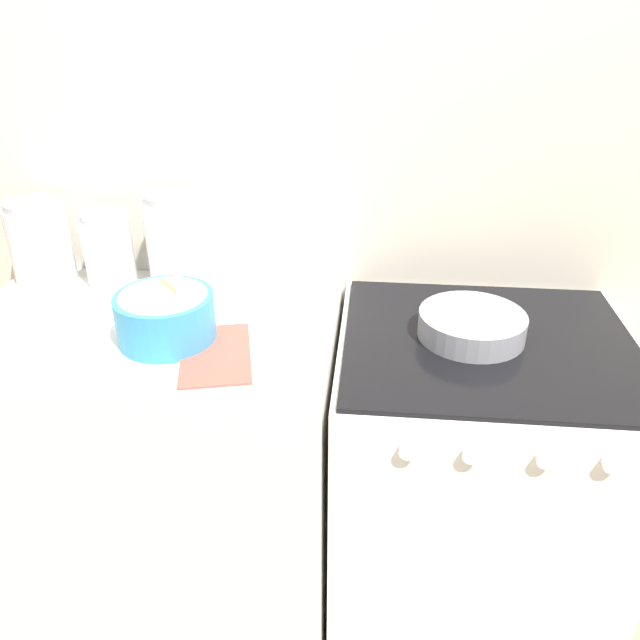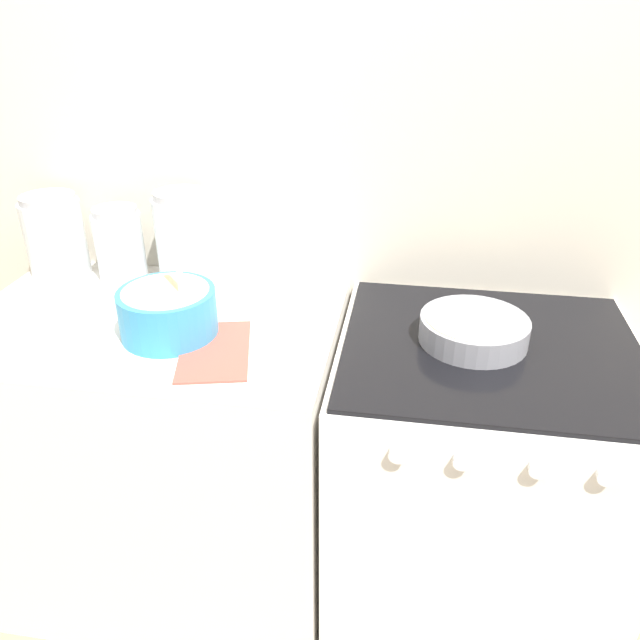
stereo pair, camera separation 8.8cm
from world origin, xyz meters
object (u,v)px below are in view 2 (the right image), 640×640
at_px(mixing_bowl, 168,310).
at_px(storage_jar_right, 185,246).
at_px(storage_jar_left, 56,242).
at_px(stove, 470,488).
at_px(baking_pan, 474,329).
at_px(storage_jar_middle, 121,250).

relative_size(mixing_bowl, storage_jar_right, 1.09).
bearing_deg(mixing_bowl, storage_jar_left, 147.00).
xyz_separation_m(stove, baking_pan, (-0.05, 0.02, 0.50)).
bearing_deg(storage_jar_right, storage_jar_left, 180.00).
xyz_separation_m(stove, storage_jar_middle, (-1.05, 0.23, 0.56)).
height_order(stove, baking_pan, baking_pan).
height_order(baking_pan, storage_jar_right, storage_jar_right).
height_order(mixing_bowl, baking_pan, mixing_bowl).
distance_m(stove, storage_jar_left, 1.40).
distance_m(mixing_bowl, baking_pan, 0.75).
bearing_deg(baking_pan, storage_jar_middle, 168.08).
distance_m(baking_pan, storage_jar_right, 0.84).
relative_size(baking_pan, storage_jar_right, 0.95).
xyz_separation_m(mixing_bowl, storage_jar_left, (-0.46, 0.30, 0.04)).
distance_m(mixing_bowl, storage_jar_middle, 0.40).
xyz_separation_m(baking_pan, storage_jar_left, (-1.21, 0.21, 0.07)).
distance_m(storage_jar_left, storage_jar_right, 0.40).
relative_size(mixing_bowl, storage_jar_left, 1.23).
bearing_deg(storage_jar_left, storage_jar_middle, 0.00).
bearing_deg(storage_jar_right, mixing_bowl, -78.88).
xyz_separation_m(baking_pan, storage_jar_middle, (-1.01, 0.21, 0.06)).
xyz_separation_m(mixing_bowl, storage_jar_middle, (-0.26, 0.30, 0.02)).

